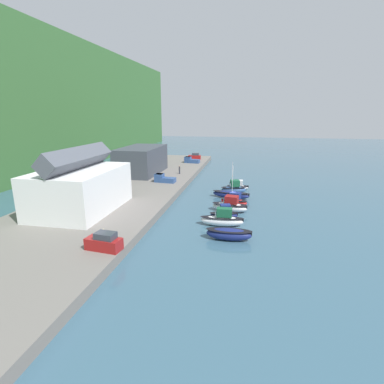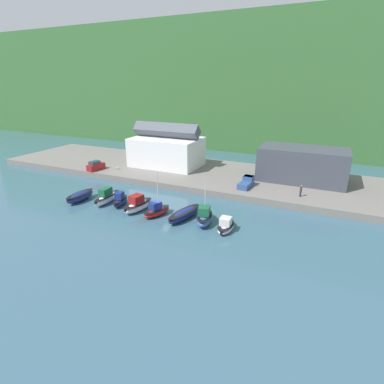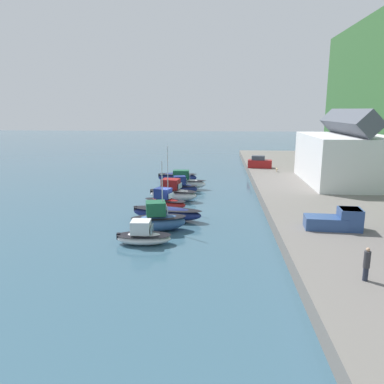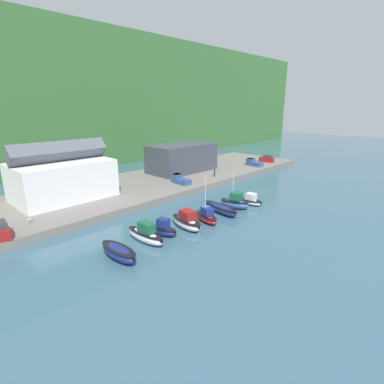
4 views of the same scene
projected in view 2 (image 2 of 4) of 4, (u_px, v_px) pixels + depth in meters
The scene contains 17 objects.
ground_plane at pixel (163, 214), 49.77m from camera, with size 320.00×320.00×0.00m, color #385B70.
hillside_backdrop at pixel (269, 85), 111.45m from camera, with size 240.00×62.45×38.81m.
quay_promenade at pixel (211, 175), 68.31m from camera, with size 108.09×22.93×1.28m.
harbor_clubhouse at pixel (167, 150), 72.49m from camera, with size 16.52×10.76×10.38m.
yacht_club_building at pixel (302, 164), 61.38m from camera, with size 17.18×9.15×6.84m.
moored_boat_0 at pixel (80, 196), 54.94m from camera, with size 2.16×6.30×1.66m.
moored_boat_1 at pixel (107, 197), 54.07m from camera, with size 2.09×6.75×2.84m.
moored_boat_2 at pixel (120, 200), 52.98m from camera, with size 2.72×4.87×2.51m.
moored_boat_3 at pixel (138, 205), 50.74m from camera, with size 3.40×6.59×2.85m.
moored_boat_4 at pixel (156, 210), 48.85m from camera, with size 3.50×5.62×7.45m.
moored_boat_5 at pixel (184, 214), 47.83m from camera, with size 3.53×7.96×1.44m.
moored_boat_6 at pixel (204, 217), 46.02m from camera, with size 3.44×5.72×6.80m.
moored_boat_7 at pixel (226, 226), 44.05m from camera, with size 2.37×4.90×2.13m.
parked_car_0 at pixel (96, 166), 69.62m from camera, with size 2.28×4.38×2.16m.
pickup_truck_0 at pixel (247, 182), 58.63m from camera, with size 2.32×4.86×1.90m.
person_on_quay at pixel (301, 191), 53.36m from camera, with size 0.40×0.40×2.14m.
dog_on_quay at pixel (118, 167), 70.17m from camera, with size 0.88×0.38×0.68m.
Camera 2 is at (23.33, -39.24, 20.72)m, focal length 28.00 mm.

